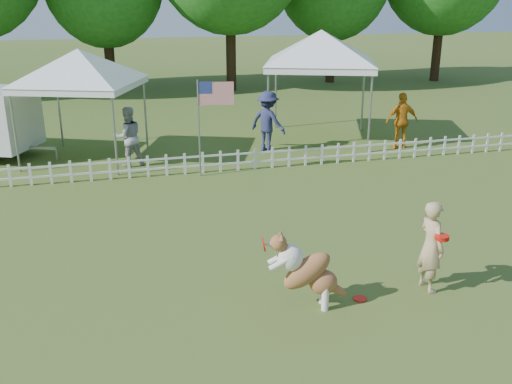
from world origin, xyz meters
TOP-DOWN VIEW (x-y plane):
  - ground at (0.00, 0.00)m, footprint 120.00×120.00m
  - picket_fence at (0.00, 7.00)m, footprint 22.00×0.08m
  - handler at (1.86, -0.46)m, footprint 0.42×0.60m
  - dog at (-0.30, -0.52)m, footprint 1.28×0.63m
  - frisbee_on_turf at (0.62, -0.52)m, footprint 0.22×0.22m
  - canopy_tent_left at (-3.88, 9.21)m, footprint 3.96×3.96m
  - canopy_tent_right at (3.70, 9.95)m, footprint 4.41×4.41m
  - flag_pole at (-0.86, 6.75)m, footprint 1.01×0.25m
  - spectator_a at (-2.68, 8.22)m, footprint 0.95×0.81m
  - spectator_b at (1.63, 8.88)m, footprint 1.33×1.37m
  - spectator_c at (5.86, 8.16)m, footprint 1.08×0.52m

SIDE VIEW (x-z plane):
  - ground at x=0.00m, z-range 0.00..0.00m
  - frisbee_on_turf at x=0.62m, z-range 0.00..0.02m
  - picket_fence at x=0.00m, z-range 0.00..0.60m
  - dog at x=-0.30m, z-range 0.00..1.27m
  - handler at x=1.86m, z-range 0.00..1.56m
  - spectator_a at x=-2.68m, z-range 0.00..1.72m
  - spectator_c at x=5.86m, z-range 0.00..1.78m
  - spectator_b at x=1.63m, z-range 0.00..1.88m
  - flag_pole at x=-0.86m, z-range 0.00..2.61m
  - canopy_tent_left at x=-3.88m, z-range 0.00..3.18m
  - canopy_tent_right at x=3.70m, z-range 0.00..3.54m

